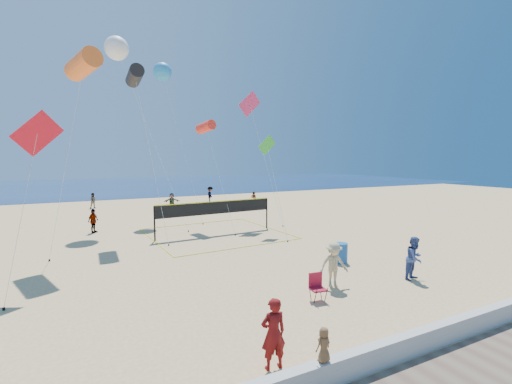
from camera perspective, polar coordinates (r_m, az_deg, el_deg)
name	(u,v)px	position (r m, az deg, el deg)	size (l,w,h in m)	color
ground	(288,322)	(11.59, 5.39, -20.70)	(120.00, 120.00, 0.00)	#D7B779
ocean	(120,185)	(71.22, -21.78, 1.07)	(140.00, 50.00, 0.03)	navy
seawall	(355,363)	(9.35, 16.18, -25.73)	(32.00, 0.30, 0.60)	beige
woman	(273,333)	(9.00, 2.91, -22.48)	(0.65, 0.43, 1.78)	#630D0D
toddler	(324,345)	(8.48, 11.24, -23.69)	(0.39, 0.25, 0.79)	brown
bystander_a	(415,258)	(16.24, 24.92, -9.96)	(0.89, 0.70, 1.84)	#344883
bystander_b	(334,265)	(14.29, 12.82, -11.73)	(1.17, 0.67, 1.82)	tan
far_person_0	(93,221)	(26.30, -25.50, -4.37)	(0.97, 0.41, 1.66)	gray
far_person_1	(172,202)	(35.20, -13.85, -1.56)	(1.58, 0.50, 1.70)	gray
far_person_2	(254,199)	(36.15, -0.37, -1.25)	(0.60, 0.40, 1.65)	gray
far_person_3	(93,201)	(39.24, -25.47, -1.30)	(0.77, 0.60, 1.59)	gray
far_person_4	(210,195)	(39.38, -7.63, -0.52)	(1.26, 0.72, 1.95)	gray
camp_chair	(317,285)	(13.03, 10.11, -15.03)	(0.59, 0.71, 1.10)	maroon
trash_barrel	(341,253)	(17.65, 13.95, -9.82)	(0.65, 0.65, 0.98)	#174D95
volleyball_net	(216,212)	(23.45, -6.76, -3.27)	(9.02, 8.88, 2.26)	black
kite_0	(83,65)	(21.31, -26.84, 18.43)	(2.98, 2.82, 10.79)	orange
kite_1	(135,76)	(24.72, -19.56, 17.76)	(1.63, 5.04, 11.08)	black
kite_2	(206,127)	(26.50, -8.37, 10.66)	(1.20, 5.32, 8.00)	#FE301F
kite_3	(36,138)	(16.54, -32.74, 7.52)	(1.98, 2.99, 7.10)	red
kite_4	(268,150)	(24.05, 2.03, 7.03)	(1.47, 3.83, 6.81)	green
kite_5	(251,108)	(27.75, -0.89, 13.81)	(2.44, 3.24, 10.47)	#E33365
kite_6	(117,48)	(30.43, -22.21, 21.29)	(4.78, 6.88, 14.47)	white
kite_7	(162,72)	(32.09, -15.32, 18.77)	(2.80, 6.13, 13.33)	#268DD3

